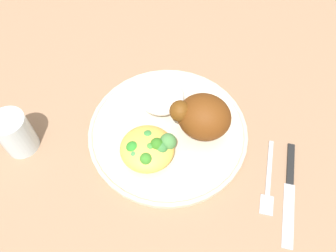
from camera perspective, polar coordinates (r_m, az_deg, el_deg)
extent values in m
plane|color=#9B7457|center=(0.64, 0.00, -1.28)|extent=(2.00, 2.00, 0.00)
cylinder|color=beige|center=(0.64, 0.00, -0.99)|extent=(0.29, 0.29, 0.01)
torus|color=beige|center=(0.63, 0.00, -0.70)|extent=(0.30, 0.30, 0.01)
ellipsoid|color=brown|center=(0.60, 6.07, 1.54)|extent=(0.10, 0.09, 0.08)
sphere|color=brown|center=(0.58, 2.05, 2.53)|extent=(0.04, 0.04, 0.04)
ellipsoid|color=white|center=(0.65, -1.14, 4.99)|extent=(0.09, 0.09, 0.04)
ellipsoid|color=#ECB54A|center=(0.58, -3.51, -3.79)|extent=(0.09, 0.09, 0.04)
sphere|color=#4A8743|center=(0.58, 0.00, -2.64)|extent=(0.03, 0.03, 0.03)
sphere|color=#438E35|center=(0.57, -2.99, -3.65)|extent=(0.02, 0.02, 0.02)
sphere|color=#2E8D2A|center=(0.58, -5.85, -3.73)|extent=(0.03, 0.03, 0.03)
sphere|color=#3A8B3C|center=(0.59, -3.40, -1.94)|extent=(0.03, 0.03, 0.03)
sphere|color=#458C46|center=(0.57, -5.56, -4.91)|extent=(0.02, 0.02, 0.02)
sphere|color=#347920|center=(0.57, -1.91, -3.09)|extent=(0.02, 0.02, 0.02)
sphere|color=#3D8A29|center=(0.56, -3.72, -5.54)|extent=(0.02, 0.02, 0.02)
sphere|color=#3D7F3A|center=(0.57, -1.15, -3.70)|extent=(0.02, 0.02, 0.02)
cube|color=#B2B2B7|center=(0.63, 16.64, -6.63)|extent=(0.02, 0.11, 0.01)
cube|color=#B2B2B7|center=(0.60, 16.20, -12.56)|extent=(0.03, 0.04, 0.00)
cube|color=black|center=(0.64, 19.90, -5.85)|extent=(0.02, 0.08, 0.01)
cube|color=#B2B2B7|center=(0.61, 19.54, -13.85)|extent=(0.03, 0.11, 0.00)
cylinder|color=silver|center=(0.65, -24.21, -1.13)|extent=(0.06, 0.06, 0.08)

